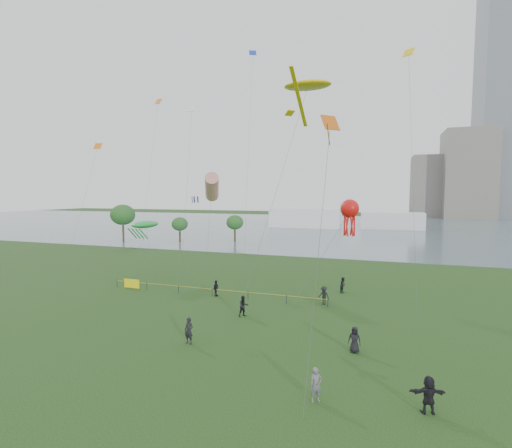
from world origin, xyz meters
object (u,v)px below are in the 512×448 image
(kite_octopus, at_px, (350,210))
(kite_flyer, at_px, (316,385))
(kite_stingray, at_px, (307,86))
(fence, at_px, (161,286))

(kite_octopus, bearing_deg, kite_flyer, -72.76)
(kite_flyer, xyz_separation_m, kite_stingray, (-4.85, 21.91, 21.28))
(kite_stingray, relative_size, kite_octopus, 2.24)
(fence, bearing_deg, kite_flyer, -39.54)
(fence, relative_size, kite_octopus, 2.38)
(fence, bearing_deg, kite_stingray, 20.88)
(kite_flyer, bearing_deg, fence, 108.45)
(kite_stingray, height_order, kite_octopus, kite_stingray)
(fence, distance_m, kite_octopus, 21.95)
(fence, relative_size, kite_flyer, 13.51)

